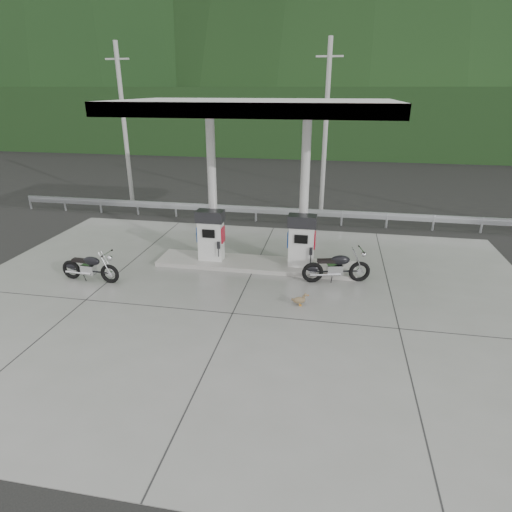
% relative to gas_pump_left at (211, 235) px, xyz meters
% --- Properties ---
extents(ground, '(160.00, 160.00, 0.00)m').
position_rel_gas_pump_left_xyz_m(ground, '(1.60, -2.50, -1.07)').
color(ground, black).
rests_on(ground, ground).
extents(forecourt_apron, '(18.00, 14.00, 0.02)m').
position_rel_gas_pump_left_xyz_m(forecourt_apron, '(1.60, -2.50, -1.06)').
color(forecourt_apron, slate).
rests_on(forecourt_apron, ground).
extents(pump_island, '(7.00, 1.40, 0.15)m').
position_rel_gas_pump_left_xyz_m(pump_island, '(1.60, 0.00, -0.98)').
color(pump_island, '#98958E').
rests_on(pump_island, forecourt_apron).
extents(gas_pump_left, '(0.95, 0.55, 1.80)m').
position_rel_gas_pump_left_xyz_m(gas_pump_left, '(0.00, 0.00, 0.00)').
color(gas_pump_left, silver).
rests_on(gas_pump_left, pump_island).
extents(gas_pump_right, '(0.95, 0.55, 1.80)m').
position_rel_gas_pump_left_xyz_m(gas_pump_right, '(3.20, 0.00, 0.00)').
color(gas_pump_right, silver).
rests_on(gas_pump_right, pump_island).
extents(canopy_column_left, '(0.30, 0.30, 5.00)m').
position_rel_gas_pump_left_xyz_m(canopy_column_left, '(0.00, 0.40, 1.60)').
color(canopy_column_left, silver).
rests_on(canopy_column_left, pump_island).
extents(canopy_column_right, '(0.30, 0.30, 5.00)m').
position_rel_gas_pump_left_xyz_m(canopy_column_right, '(3.20, 0.40, 1.60)').
color(canopy_column_right, silver).
rests_on(canopy_column_right, pump_island).
extents(canopy_roof, '(8.50, 5.00, 0.40)m').
position_rel_gas_pump_left_xyz_m(canopy_roof, '(1.60, 0.00, 4.30)').
color(canopy_roof, silver).
rests_on(canopy_roof, canopy_column_left).
extents(guardrail, '(26.00, 0.16, 1.42)m').
position_rel_gas_pump_left_xyz_m(guardrail, '(1.60, 5.50, -0.36)').
color(guardrail, '#AAAEB3').
rests_on(guardrail, ground).
extents(road, '(60.00, 7.00, 0.01)m').
position_rel_gas_pump_left_xyz_m(road, '(1.60, 9.00, -1.07)').
color(road, black).
rests_on(road, ground).
extents(utility_pole_a, '(0.22, 0.22, 8.00)m').
position_rel_gas_pump_left_xyz_m(utility_pole_a, '(-6.40, 7.00, 2.93)').
color(utility_pole_a, gray).
rests_on(utility_pole_a, ground).
extents(utility_pole_b, '(0.22, 0.22, 8.00)m').
position_rel_gas_pump_left_xyz_m(utility_pole_b, '(3.60, 7.00, 2.93)').
color(utility_pole_b, gray).
rests_on(utility_pole_b, ground).
extents(tree_band, '(80.00, 6.00, 6.00)m').
position_rel_gas_pump_left_xyz_m(tree_band, '(1.60, 27.50, 1.93)').
color(tree_band, black).
rests_on(tree_band, ground).
extents(forested_hills, '(100.00, 40.00, 140.00)m').
position_rel_gas_pump_left_xyz_m(forested_hills, '(1.60, 57.50, -1.07)').
color(forested_hills, black).
rests_on(forested_hills, ground).
extents(motorcycle_left, '(1.96, 0.73, 0.91)m').
position_rel_gas_pump_left_xyz_m(motorcycle_left, '(-3.47, -2.19, -0.59)').
color(motorcycle_left, black).
rests_on(motorcycle_left, forecourt_apron).
extents(motorcycle_right, '(2.17, 1.12, 0.99)m').
position_rel_gas_pump_left_xyz_m(motorcycle_right, '(4.42, -0.82, -0.56)').
color(motorcycle_right, black).
rests_on(motorcycle_right, forecourt_apron).
extents(duck, '(0.47, 0.24, 0.33)m').
position_rel_gas_pump_left_xyz_m(duck, '(3.39, -2.69, -0.89)').
color(duck, brown).
rests_on(duck, forecourt_apron).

